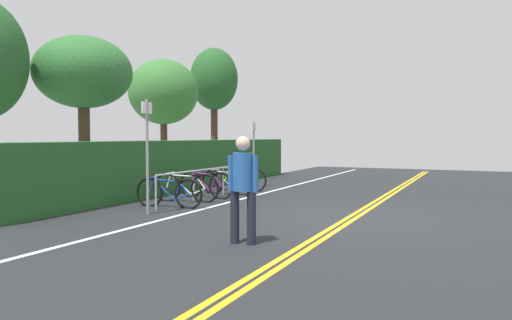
{
  "coord_description": "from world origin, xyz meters",
  "views": [
    {
      "loc": [
        -9.69,
        -2.35,
        1.65
      ],
      "look_at": [
        0.87,
        2.63,
        1.07
      ],
      "focal_mm": 33.67,
      "sensor_mm": 36.0,
      "label": 1
    }
  ],
  "objects_px": {
    "bicycle_1": "(186,188)",
    "sign_post_far": "(254,148)",
    "bicycle_3": "(228,182)",
    "pedestrian": "(243,182)",
    "bicycle_2": "(206,185)",
    "sign_post_near": "(147,146)",
    "bicycle_4": "(240,180)",
    "tree_far_right": "(163,92)",
    "bike_rack": "(209,176)",
    "tree_mid": "(83,74)",
    "tree_extra": "(214,80)",
    "bicycle_0": "(169,193)"
  },
  "relations": [
    {
      "from": "pedestrian",
      "to": "sign_post_near",
      "type": "bearing_deg",
      "value": 61.88
    },
    {
      "from": "bicycle_1",
      "to": "bicycle_4",
      "type": "relative_size",
      "value": 1.06
    },
    {
      "from": "bicycle_2",
      "to": "tree_far_right",
      "type": "xyz_separation_m",
      "value": [
        3.35,
        3.79,
        2.88
      ]
    },
    {
      "from": "tree_extra",
      "to": "pedestrian",
      "type": "bearing_deg",
      "value": -147.89
    },
    {
      "from": "bicycle_4",
      "to": "tree_extra",
      "type": "xyz_separation_m",
      "value": [
        4.71,
        3.64,
        3.65
      ]
    },
    {
      "from": "bicycle_3",
      "to": "sign_post_near",
      "type": "xyz_separation_m",
      "value": [
        -3.79,
        -0.14,
        1.11
      ]
    },
    {
      "from": "tree_extra",
      "to": "bicycle_0",
      "type": "bearing_deg",
      "value": -156.37
    },
    {
      "from": "bicycle_1",
      "to": "pedestrian",
      "type": "bearing_deg",
      "value": -136.41
    },
    {
      "from": "bicycle_2",
      "to": "bicycle_3",
      "type": "height_order",
      "value": "bicycle_2"
    },
    {
      "from": "sign_post_far",
      "to": "tree_extra",
      "type": "relative_size",
      "value": 0.4
    },
    {
      "from": "bike_rack",
      "to": "bicycle_4",
      "type": "distance_m",
      "value": 1.86
    },
    {
      "from": "bicycle_0",
      "to": "bicycle_4",
      "type": "xyz_separation_m",
      "value": [
        3.73,
        0.05,
        -0.0
      ]
    },
    {
      "from": "bicycle_4",
      "to": "sign_post_near",
      "type": "xyz_separation_m",
      "value": [
        -4.72,
        -0.22,
        1.11
      ]
    },
    {
      "from": "tree_far_right",
      "to": "bicycle_3",
      "type": "bearing_deg",
      "value": -121.18
    },
    {
      "from": "bike_rack",
      "to": "pedestrian",
      "type": "xyz_separation_m",
      "value": [
        -4.54,
        -3.31,
        0.35
      ]
    },
    {
      "from": "pedestrian",
      "to": "sign_post_far",
      "type": "bearing_deg",
      "value": 24.35
    },
    {
      "from": "pedestrian",
      "to": "tree_far_right",
      "type": "bearing_deg",
      "value": 42.49
    },
    {
      "from": "sign_post_near",
      "to": "tree_extra",
      "type": "xyz_separation_m",
      "value": [
        9.43,
        3.86,
        2.55
      ]
    },
    {
      "from": "sign_post_near",
      "to": "tree_mid",
      "type": "bearing_deg",
      "value": 66.57
    },
    {
      "from": "bike_rack",
      "to": "tree_extra",
      "type": "height_order",
      "value": "tree_extra"
    },
    {
      "from": "bicycle_2",
      "to": "bicycle_3",
      "type": "distance_m",
      "value": 0.98
    },
    {
      "from": "bicycle_2",
      "to": "sign_post_far",
      "type": "height_order",
      "value": "sign_post_far"
    },
    {
      "from": "pedestrian",
      "to": "tree_extra",
      "type": "distance_m",
      "value": 13.44
    },
    {
      "from": "tree_far_right",
      "to": "pedestrian",
      "type": "bearing_deg",
      "value": -137.51
    },
    {
      "from": "bicycle_3",
      "to": "bicycle_4",
      "type": "height_order",
      "value": "bicycle_3"
    },
    {
      "from": "sign_post_far",
      "to": "tree_far_right",
      "type": "height_order",
      "value": "tree_far_right"
    },
    {
      "from": "bicycle_2",
      "to": "bicycle_4",
      "type": "height_order",
      "value": "bicycle_2"
    },
    {
      "from": "sign_post_near",
      "to": "tree_extra",
      "type": "relative_size",
      "value": 0.45
    },
    {
      "from": "pedestrian",
      "to": "sign_post_near",
      "type": "distance_m",
      "value": 3.55
    },
    {
      "from": "bicycle_2",
      "to": "bicycle_1",
      "type": "bearing_deg",
      "value": 175.8
    },
    {
      "from": "bike_rack",
      "to": "tree_extra",
      "type": "distance_m",
      "value": 8.24
    },
    {
      "from": "bike_rack",
      "to": "bicycle_3",
      "type": "bearing_deg",
      "value": -4.3
    },
    {
      "from": "bike_rack",
      "to": "tree_far_right",
      "type": "relative_size",
      "value": 1.06
    },
    {
      "from": "bicycle_4",
      "to": "bike_rack",
      "type": "bearing_deg",
      "value": -179.77
    },
    {
      "from": "tree_mid",
      "to": "bike_rack",
      "type": "bearing_deg",
      "value": -61.96
    },
    {
      "from": "bicycle_1",
      "to": "tree_extra",
      "type": "bearing_deg",
      "value": 25.2
    },
    {
      "from": "tree_mid",
      "to": "tree_extra",
      "type": "height_order",
      "value": "tree_extra"
    },
    {
      "from": "bicycle_3",
      "to": "pedestrian",
      "type": "distance_m",
      "value": 6.37
    },
    {
      "from": "bike_rack",
      "to": "bicycle_2",
      "type": "xyz_separation_m",
      "value": [
        -0.06,
        0.07,
        -0.24
      ]
    },
    {
      "from": "bicycle_0",
      "to": "tree_far_right",
      "type": "height_order",
      "value": "tree_far_right"
    },
    {
      "from": "bicycle_1",
      "to": "bicycle_4",
      "type": "bearing_deg",
      "value": -2.67
    },
    {
      "from": "sign_post_far",
      "to": "bicycle_2",
      "type": "bearing_deg",
      "value": 179.05
    },
    {
      "from": "sign_post_far",
      "to": "bike_rack",
      "type": "bearing_deg",
      "value": -179.49
    },
    {
      "from": "sign_post_far",
      "to": "tree_far_right",
      "type": "distance_m",
      "value": 4.33
    },
    {
      "from": "bicycle_2",
      "to": "sign_post_near",
      "type": "height_order",
      "value": "sign_post_near"
    },
    {
      "from": "bicycle_3",
      "to": "sign_post_far",
      "type": "xyz_separation_m",
      "value": [
        1.91,
        0.09,
        0.94
      ]
    },
    {
      "from": "bike_rack",
      "to": "pedestrian",
      "type": "height_order",
      "value": "pedestrian"
    },
    {
      "from": "bicycle_1",
      "to": "sign_post_far",
      "type": "height_order",
      "value": "sign_post_far"
    },
    {
      "from": "tree_far_right",
      "to": "tree_extra",
      "type": "distance_m",
      "value": 3.35
    },
    {
      "from": "bicycle_1",
      "to": "sign_post_far",
      "type": "bearing_deg",
      "value": -1.7
    }
  ]
}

